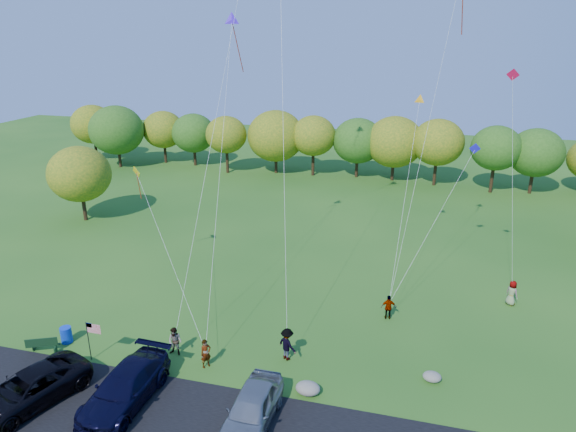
# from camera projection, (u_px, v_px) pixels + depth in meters

# --- Properties ---
(ground) EXTENTS (140.00, 140.00, 0.00)m
(ground) POSITION_uv_depth(u_px,v_px,m) (245.00, 377.00, 26.20)
(ground) COLOR #235819
(ground) RESTS_ON ground
(treeline) EXTENTS (76.07, 27.28, 8.29)m
(treeline) POSITION_uv_depth(u_px,v_px,m) (347.00, 144.00, 57.55)
(treeline) COLOR #382614
(treeline) RESTS_ON ground
(minivan_dark) EXTENTS (4.36, 6.15, 1.56)m
(minivan_dark) POSITION_uv_depth(u_px,v_px,m) (29.00, 389.00, 24.07)
(minivan_dark) COLOR black
(minivan_dark) RESTS_ON asphalt_lane
(minivan_navy) EXTENTS (2.50, 5.76, 1.65)m
(minivan_navy) POSITION_uv_depth(u_px,v_px,m) (125.00, 388.00, 24.08)
(minivan_navy) COLOR black
(minivan_navy) RESTS_ON asphalt_lane
(minivan_silver) EXTENTS (2.01, 4.87, 1.65)m
(minivan_silver) POSITION_uv_depth(u_px,v_px,m) (252.00, 409.00, 22.74)
(minivan_silver) COLOR gray
(minivan_silver) RESTS_ON asphalt_lane
(flyer_a) EXTENTS (0.67, 0.70, 1.61)m
(flyer_a) POSITION_uv_depth(u_px,v_px,m) (206.00, 353.00, 26.76)
(flyer_a) COLOR #4C4C59
(flyer_a) RESTS_ON ground
(flyer_b) EXTENTS (0.83, 0.67, 1.64)m
(flyer_b) POSITION_uv_depth(u_px,v_px,m) (175.00, 341.00, 27.76)
(flyer_b) COLOR #4C4C59
(flyer_b) RESTS_ON ground
(flyer_c) EXTENTS (1.37, 1.19, 1.83)m
(flyer_c) POSITION_uv_depth(u_px,v_px,m) (287.00, 344.00, 27.35)
(flyer_c) COLOR #4C4C59
(flyer_c) RESTS_ON ground
(flyer_d) EXTENTS (0.98, 0.56, 1.57)m
(flyer_d) POSITION_uv_depth(u_px,v_px,m) (389.00, 307.00, 31.24)
(flyer_d) COLOR #4C4C59
(flyer_d) RESTS_ON ground
(flyer_e) EXTENTS (0.95, 0.95, 1.67)m
(flyer_e) POSITION_uv_depth(u_px,v_px,m) (512.00, 293.00, 32.83)
(flyer_e) COLOR #4C4C59
(flyer_e) RESTS_ON ground
(park_bench) EXTENTS (1.64, 0.94, 0.92)m
(park_bench) POSITION_uv_depth(u_px,v_px,m) (43.00, 345.00, 28.05)
(park_bench) COLOR #123218
(park_bench) RESTS_ON ground
(trash_barrel) EXTENTS (0.62, 0.62, 0.93)m
(trash_barrel) POSITION_uv_depth(u_px,v_px,m) (66.00, 335.00, 28.99)
(trash_barrel) COLOR #0D35CC
(trash_barrel) RESTS_ON ground
(flag_assembly) EXTENTS (0.86, 0.55, 2.31)m
(flag_assembly) POSITION_uv_depth(u_px,v_px,m) (91.00, 333.00, 26.96)
(flag_assembly) COLOR black
(flag_assembly) RESTS_ON ground
(boulder_near) EXTENTS (1.22, 0.95, 0.61)m
(boulder_near) POSITION_uv_depth(u_px,v_px,m) (308.00, 388.00, 24.92)
(boulder_near) COLOR #A09A8C
(boulder_near) RESTS_ON ground
(boulder_far) EXTENTS (0.93, 0.78, 0.48)m
(boulder_far) POSITION_uv_depth(u_px,v_px,m) (432.00, 377.00, 25.84)
(boulder_far) COLOR gray
(boulder_far) RESTS_ON ground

